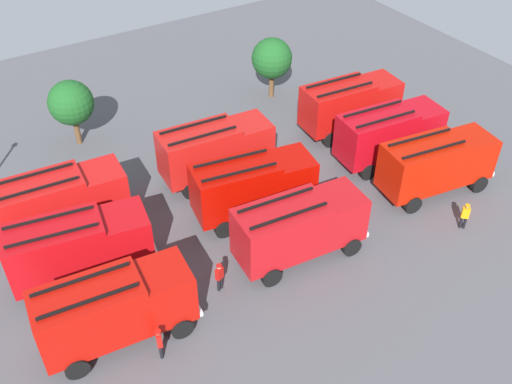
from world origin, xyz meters
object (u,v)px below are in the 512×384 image
fire_truck_1 (299,226)px  firefighter_1 (196,141)px  firefighter_3 (313,97)px  fire_truck_8 (350,103)px  fire_truck_5 (389,132)px  firefighter_2 (160,342)px  fire_truck_6 (61,200)px  fire_truck_7 (215,149)px  firefighter_4 (220,276)px  fire_truck_4 (253,185)px  traffic_cone_1 (235,243)px  fire_truck_2 (437,163)px  fire_truck_0 (115,307)px  tree_1 (272,58)px  fire_truck_3 (79,246)px  firefighter_0 (465,215)px  traffic_cone_0 (25,210)px  tree_0 (71,103)px

fire_truck_1 → firefighter_1: fire_truck_1 is taller
firefighter_3 → fire_truck_8: bearing=20.8°
fire_truck_5 → firefighter_2: fire_truck_5 is taller
fire_truck_6 → firefighter_2: size_ratio=4.13×
fire_truck_7 → fire_truck_8: 10.59m
firefighter_2 → firefighter_4: firefighter_2 is taller
fire_truck_8 → fire_truck_6: bearing=-175.8°
fire_truck_4 → traffic_cone_1: bearing=-131.4°
fire_truck_2 → firefighter_3: fire_truck_2 is taller
fire_truck_2 → firefighter_1: fire_truck_2 is taller
fire_truck_0 → traffic_cone_1: fire_truck_0 is taller
fire_truck_1 → fire_truck_7: bearing=97.0°
fire_truck_1 → traffic_cone_1: fire_truck_1 is taller
fire_truck_4 → tree_1: tree_1 is taller
firefighter_3 → traffic_cone_1: size_ratio=2.84×
fire_truck_3 → firefighter_0: fire_truck_3 is taller
fire_truck_0 → traffic_cone_0: size_ratio=12.88×
fire_truck_4 → traffic_cone_1: (-2.36, -1.93, -1.84)m
fire_truck_3 → firefighter_0: (19.59, -7.75, -1.21)m
fire_truck_4 → firefighter_1: (0.06, 7.36, -1.24)m
fire_truck_8 → tree_0: size_ratio=1.58×
fire_truck_5 → fire_truck_3: bearing=-175.3°
firefighter_2 → tree_1: tree_1 is taller
fire_truck_1 → fire_truck_8: same height
fire_truck_5 → tree_1: bearing=104.7°
tree_0 → traffic_cone_0: size_ratio=8.11×
traffic_cone_1 → traffic_cone_0: bearing=135.1°
firefighter_1 → fire_truck_0: bearing=148.4°
fire_truck_8 → traffic_cone_1: (-12.87, -6.20, -1.84)m
fire_truck_8 → tree_1: bearing=110.6°
firefighter_1 → traffic_cone_1: size_ratio=2.64×
fire_truck_2 → tree_0: (-16.72, 16.67, 0.98)m
fire_truck_2 → firefighter_2: 19.43m
firefighter_1 → firefighter_4: (-4.60, -11.51, 0.06)m
fire_truck_0 → firefighter_1: fire_truck_0 is taller
fire_truck_5 → tree_0: bearing=148.2°
firefighter_2 → fire_truck_0: bearing=137.0°
fire_truck_5 → firefighter_4: 15.46m
fire_truck_7 → fire_truck_5: bearing=-18.2°
fire_truck_4 → firefighter_4: 6.26m
fire_truck_0 → fire_truck_4: bearing=28.8°
fire_truck_3 → firefighter_3: 21.55m
firefighter_2 → tree_1: bearing=60.7°
fire_truck_6 → firefighter_3: fire_truck_6 is taller
fire_truck_5 → tree_0: (-16.57, 12.69, 0.98)m
fire_truck_7 → firefighter_0: fire_truck_7 is taller
firefighter_1 → fire_truck_3: bearing=133.6°
fire_truck_3 → tree_1: 21.52m
firefighter_2 → fire_truck_5: bearing=33.8°
fire_truck_4 → traffic_cone_0: fire_truck_4 is taller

